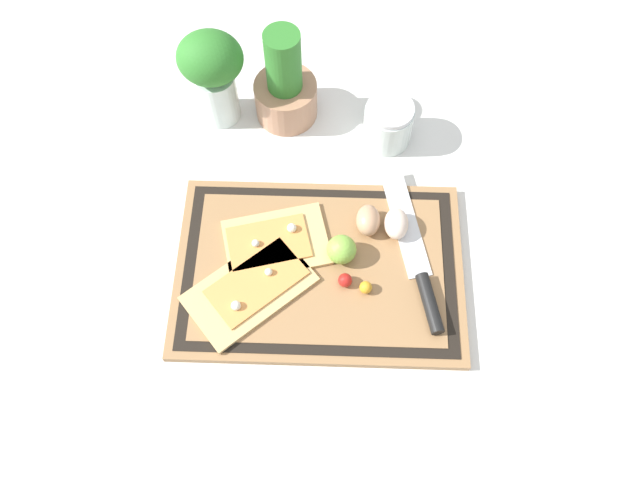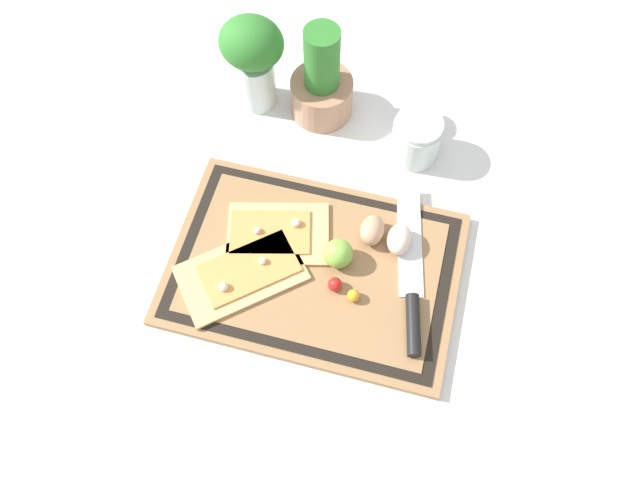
% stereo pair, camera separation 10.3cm
% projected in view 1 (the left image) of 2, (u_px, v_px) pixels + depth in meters
% --- Properties ---
extents(ground_plane, '(6.00, 6.00, 0.00)m').
position_uv_depth(ground_plane, '(319.00, 271.00, 1.05)').
color(ground_plane, silver).
extents(cutting_board, '(0.48, 0.33, 0.02)m').
position_uv_depth(cutting_board, '(319.00, 269.00, 1.04)').
color(cutting_board, '#997047').
rests_on(cutting_board, ground_plane).
extents(pizza_slice_near, '(0.23, 0.22, 0.02)m').
position_uv_depth(pizza_slice_near, '(251.00, 287.00, 1.01)').
color(pizza_slice_near, tan).
rests_on(pizza_slice_near, cutting_board).
extents(pizza_slice_far, '(0.20, 0.16, 0.02)m').
position_uv_depth(pizza_slice_far, '(275.00, 242.00, 1.05)').
color(pizza_slice_far, tan).
rests_on(pizza_slice_far, cutting_board).
extents(knife, '(0.10, 0.31, 0.02)m').
position_uv_depth(knife, '(421.00, 274.00, 1.02)').
color(knife, silver).
rests_on(knife, cutting_board).
extents(egg_brown, '(0.04, 0.06, 0.04)m').
position_uv_depth(egg_brown, '(368.00, 220.00, 1.05)').
color(egg_brown, tan).
rests_on(egg_brown, cutting_board).
extents(egg_pink, '(0.04, 0.06, 0.04)m').
position_uv_depth(egg_pink, '(396.00, 224.00, 1.05)').
color(egg_pink, beige).
rests_on(egg_pink, cutting_board).
extents(lime, '(0.05, 0.05, 0.05)m').
position_uv_depth(lime, '(342.00, 250.00, 1.02)').
color(lime, '#7FB742').
rests_on(lime, cutting_board).
extents(cherry_tomato_red, '(0.02, 0.02, 0.02)m').
position_uv_depth(cherry_tomato_red, '(345.00, 280.00, 1.01)').
color(cherry_tomato_red, red).
rests_on(cherry_tomato_red, cutting_board).
extents(cherry_tomato_yellow, '(0.02, 0.02, 0.02)m').
position_uv_depth(cherry_tomato_yellow, '(366.00, 287.00, 1.01)').
color(cherry_tomato_yellow, gold).
rests_on(cherry_tomato_yellow, cutting_board).
extents(herb_pot, '(0.12, 0.12, 0.20)m').
position_uv_depth(herb_pot, '(285.00, 88.00, 1.14)').
color(herb_pot, '#AD7A5B').
rests_on(herb_pot, ground_plane).
extents(sauce_jar, '(0.09, 0.09, 0.09)m').
position_uv_depth(sauce_jar, '(388.00, 125.00, 1.14)').
color(sauce_jar, silver).
rests_on(sauce_jar, ground_plane).
extents(herb_glass, '(0.12, 0.10, 0.20)m').
position_uv_depth(herb_glass, '(213.00, 71.00, 1.09)').
color(herb_glass, silver).
rests_on(herb_glass, ground_plane).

